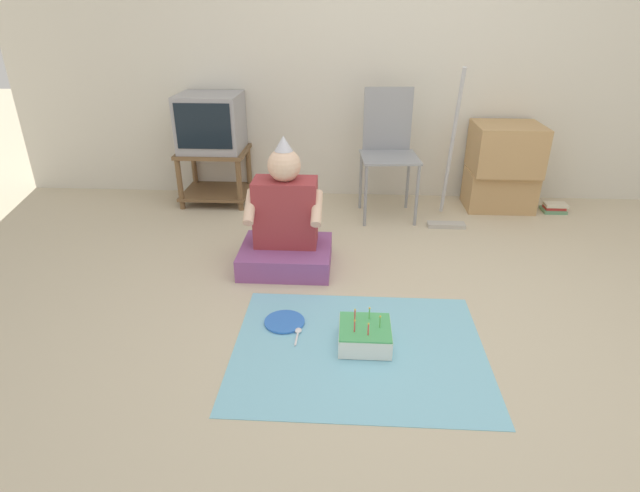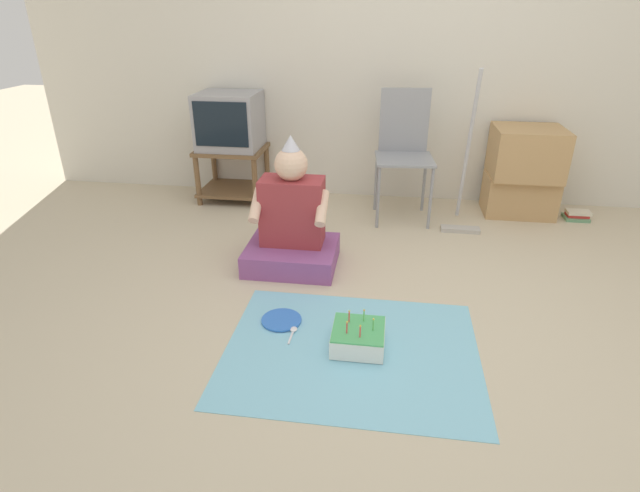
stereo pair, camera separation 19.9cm
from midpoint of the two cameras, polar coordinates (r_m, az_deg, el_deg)
ground_plane at (r=2.62m, az=11.89°, el=-9.91°), size 16.00×16.00×0.00m
wall_back at (r=4.24m, az=12.17°, el=22.07°), size 6.40×0.06×2.55m
tv_stand at (r=4.33m, az=-8.59°, el=8.73°), size 0.55×0.47×0.44m
tv at (r=4.23m, az=-8.94°, el=13.96°), size 0.49×0.45×0.44m
folding_chair at (r=3.90m, az=11.06°, el=11.17°), size 0.45×0.44×0.96m
cardboard_box_stack at (r=4.26m, az=23.51°, el=7.97°), size 0.53×0.46×0.68m
dust_mop at (r=3.82m, az=17.63°, el=6.49°), size 0.28×0.31×1.15m
book_pile at (r=4.43m, az=28.46°, el=3.08°), size 0.19×0.15×0.07m
person_seated at (r=3.12m, az=-1.40°, el=2.28°), size 0.56×0.48×0.83m
party_cloth at (r=2.47m, az=5.97°, el=-11.87°), size 1.21×0.98×0.01m
birthday_cake at (r=2.47m, az=6.73°, el=-10.36°), size 0.25×0.25×0.17m
paper_plate at (r=2.66m, az=-2.26°, el=-8.48°), size 0.21×0.21×0.01m
plastic_spoon_near at (r=2.57m, az=-0.85°, el=-9.76°), size 0.04×0.15×0.01m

